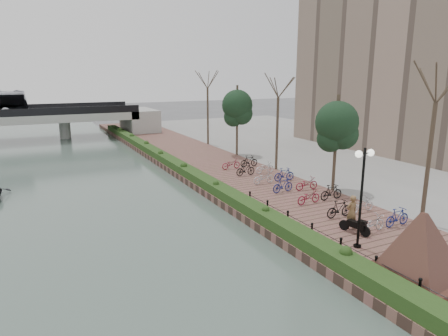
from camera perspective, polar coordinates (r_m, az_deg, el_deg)
ground at (r=17.55m, az=14.90°, el=-15.39°), size 220.00×220.00×0.00m
promenade at (r=33.29m, az=0.25°, el=-0.75°), size 8.00×75.00×0.50m
inland_pavement at (r=42.76m, az=19.79°, el=1.59°), size 24.00×75.00×0.50m
hedge at (r=34.11m, az=-6.76°, el=0.45°), size 1.10×56.00×0.60m
chain_fence at (r=19.38m, az=14.29°, el=-9.74°), size 0.10×14.10×0.70m
granite_monument at (r=17.34m, az=26.24°, el=-9.93°), size 5.11×5.11×2.68m
lamppost at (r=18.72m, az=19.23°, el=-1.12°), size 1.02×0.32×4.66m
motorcycle at (r=21.16m, az=18.17°, el=-7.73°), size 0.82×1.51×0.90m
pedestrian at (r=21.61m, az=17.75°, el=-6.01°), size 0.67×0.46×1.78m
bicycle_parking at (r=27.66m, az=10.06°, el=-2.31°), size 2.40×17.32×1.00m
street_trees at (r=30.69m, az=11.06°, el=4.36°), size 3.20×37.12×6.80m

